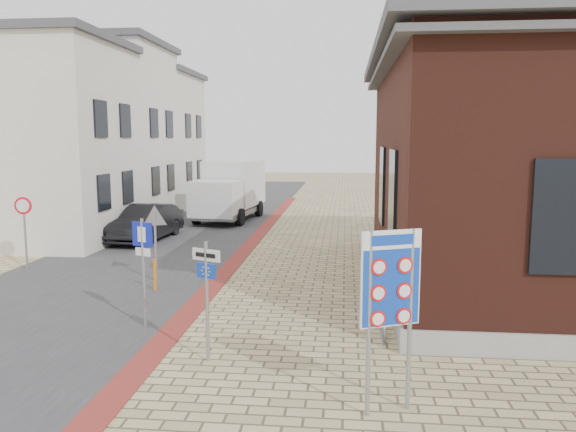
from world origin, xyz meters
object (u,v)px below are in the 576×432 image
at_px(bollard, 155,275).
at_px(essen_sign, 207,283).
at_px(box_truck, 230,190).
at_px(sedan, 146,223).
at_px(parking_sign, 143,254).
at_px(border_sign, 391,283).

bearing_deg(bollard, essen_sign, -60.50).
xyz_separation_m(box_truck, bollard, (0.71, -13.93, -1.14)).
bearing_deg(sedan, parking_sign, -65.20).
bearing_deg(box_truck, sedan, -103.42).
distance_m(sedan, essen_sign, 13.68).
xyz_separation_m(essen_sign, bollard, (-2.70, 4.77, -1.09)).
relative_size(box_truck, essen_sign, 2.61).
distance_m(border_sign, essen_sign, 3.77).
bearing_deg(box_truck, essen_sign, -73.07).
height_order(box_truck, parking_sign, box_truck).
distance_m(sedan, box_truck, 6.74).
bearing_deg(border_sign, sedan, 99.00).
height_order(sedan, border_sign, border_sign).
xyz_separation_m(essen_sign, parking_sign, (-1.89, 1.77, 0.16)).
bearing_deg(sedan, border_sign, -52.40).
height_order(border_sign, parking_sign, border_sign).
height_order(essen_sign, parking_sign, parking_sign).
height_order(box_truck, bollard, box_truck).
relative_size(box_truck, border_sign, 2.11).
bearing_deg(bollard, sedan, 111.44).
distance_m(box_truck, essen_sign, 19.01).
bearing_deg(sedan, bollard, -63.44).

